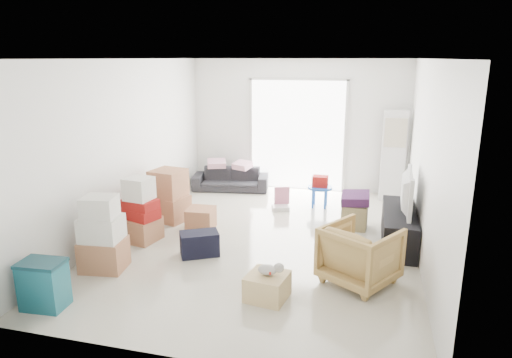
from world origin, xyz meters
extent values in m
cube|color=beige|center=(0.00, 0.00, -0.12)|extent=(4.50, 6.00, 0.24)
cube|color=white|center=(0.00, 0.00, 2.82)|extent=(4.50, 6.00, 0.24)
cube|color=white|center=(0.00, 3.12, 1.35)|extent=(4.50, 0.24, 2.70)
cube|color=white|center=(0.00, -3.12, 1.35)|extent=(4.50, 0.24, 2.70)
cube|color=white|center=(-2.37, 0.00, 1.35)|extent=(0.24, 6.00, 2.70)
cube|color=white|center=(2.37, 0.00, 1.35)|extent=(0.24, 6.00, 2.70)
cube|color=white|center=(0.00, 2.98, 1.15)|extent=(2.00, 0.01, 2.30)
cube|color=silver|center=(-1.00, 2.97, 1.15)|extent=(0.06, 0.04, 2.30)
cube|color=silver|center=(1.00, 2.97, 1.15)|extent=(0.06, 0.04, 2.30)
cube|color=silver|center=(0.00, 2.97, 2.30)|extent=(2.10, 0.04, 0.06)
cube|color=silver|center=(1.95, 2.65, 0.88)|extent=(0.45, 0.30, 1.75)
cube|color=black|center=(2.00, 0.35, 0.26)|extent=(0.47, 1.56, 0.52)
imported|color=black|center=(2.00, 0.35, 0.59)|extent=(0.64, 1.07, 0.14)
imported|color=#29292E|center=(-1.32, 2.50, 0.31)|extent=(1.63, 0.72, 0.61)
cube|color=#C38EA1|center=(-1.63, 2.52, 0.68)|extent=(0.48, 0.43, 0.12)
cube|color=#C38EA1|center=(-1.06, 2.50, 0.67)|extent=(0.43, 0.39, 0.12)
imported|color=tan|center=(1.48, -1.05, 0.41)|extent=(1.07, 1.05, 0.82)
cube|color=#185D6C|center=(-1.90, -2.53, 0.13)|extent=(0.48, 0.35, 0.26)
cube|color=#185D6C|center=(-1.90, -2.53, 0.39)|extent=(0.48, 0.35, 0.26)
cube|color=#0C333D|center=(-1.90, -2.53, 0.54)|extent=(0.50, 0.37, 0.04)
cube|color=#9C6546|center=(-1.80, -1.51, 0.21)|extent=(0.60, 0.53, 0.41)
cube|color=white|center=(-1.80, -1.51, 0.57)|extent=(0.54, 0.46, 0.32)
cube|color=white|center=(-1.80, -1.51, 0.87)|extent=(0.47, 0.43, 0.27)
cube|color=#9C6546|center=(-1.80, -0.49, 0.18)|extent=(0.57, 0.57, 0.35)
cube|color=red|center=(-1.80, -0.49, 0.43)|extent=(0.62, 0.51, 0.16)
cube|color=red|center=(-1.80, -0.49, 0.58)|extent=(0.58, 0.46, 0.14)
cube|color=white|center=(-1.80, -0.49, 0.82)|extent=(0.42, 0.41, 0.34)
cube|color=#9C6546|center=(-1.77, 0.45, 0.21)|extent=(0.70, 0.63, 0.43)
cube|color=#9C6546|center=(-1.77, 0.45, 0.66)|extent=(0.59, 0.59, 0.46)
cube|color=#9C6546|center=(-1.09, 0.18, 0.18)|extent=(0.45, 0.45, 0.35)
cube|color=black|center=(-0.74, -0.78, 0.17)|extent=(0.62, 0.54, 0.34)
cube|color=#958256|center=(1.33, 0.87, 0.20)|extent=(0.42, 0.42, 0.40)
cube|color=#471E4D|center=(1.33, 0.87, 0.47)|extent=(0.44, 0.44, 0.14)
cylinder|color=blue|center=(0.65, 1.81, 0.38)|extent=(0.46, 0.46, 0.04)
cylinder|color=blue|center=(0.76, 1.93, 0.18)|extent=(0.04, 0.04, 0.36)
cylinder|color=blue|center=(0.53, 1.93, 0.18)|extent=(0.04, 0.04, 0.36)
cylinder|color=blue|center=(0.53, 1.70, 0.18)|extent=(0.04, 0.04, 0.36)
cylinder|color=blue|center=(0.76, 1.70, 0.18)|extent=(0.04, 0.04, 0.36)
cube|color=red|center=(0.65, 1.81, 0.50)|extent=(0.28, 0.22, 0.20)
cube|color=silver|center=(-0.03, 1.47, 0.04)|extent=(0.37, 0.35, 0.08)
cube|color=#D37295|center=(-0.03, 1.58, 0.24)|extent=(0.28, 0.13, 0.33)
cube|color=#D4B77A|center=(0.46, -1.72, 0.15)|extent=(0.51, 0.51, 0.30)
ellipsoid|color=#B2ADA8|center=(0.46, -1.72, 0.36)|extent=(0.22, 0.15, 0.12)
cube|color=red|center=(0.46, -1.72, 0.36)|extent=(0.18, 0.16, 0.03)
sphere|color=#B2ADA8|center=(0.59, -1.69, 0.39)|extent=(0.12, 0.12, 0.12)
camera|label=1|loc=(1.53, -6.38, 2.72)|focal=32.00mm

